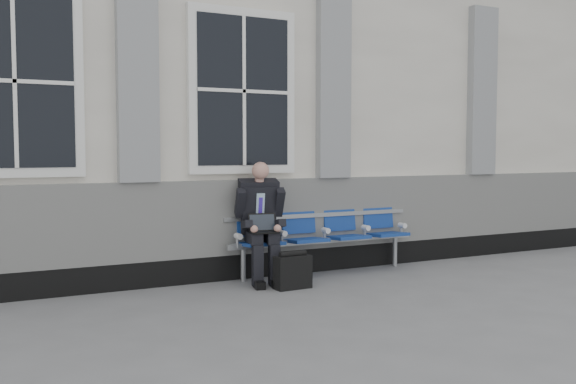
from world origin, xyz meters
TOP-DOWN VIEW (x-y plane):
  - ground at (0.00, 0.00)m, footprint 70.00×70.00m
  - station_building at (-0.02, 3.47)m, footprint 14.40×4.40m
  - bench at (1.39, 1.32)m, footprint 2.60×0.47m
  - businessman at (0.46, 1.19)m, footprint 0.61×0.81m
  - briefcase at (0.63, 0.68)m, footprint 0.42×0.20m

SIDE VIEW (x-z plane):
  - ground at x=0.00m, z-range 0.00..0.00m
  - briefcase at x=0.63m, z-range -0.02..0.41m
  - bench at x=1.39m, z-range 0.10..1.01m
  - businessman at x=0.46m, z-range 0.06..1.47m
  - station_building at x=-0.02m, z-range -0.02..4.47m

